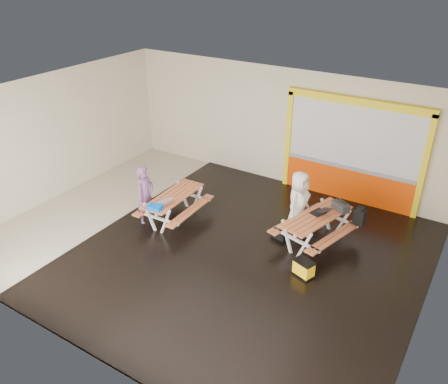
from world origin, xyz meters
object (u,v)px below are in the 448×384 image
Objects in this scene: laptop_left at (165,201)px; dark_case at (280,234)px; person_right at (298,203)px; person_left at (145,196)px; fluke_bag at (304,269)px; laptop_right at (320,212)px; toolbox at (341,206)px; blue_pouch at (155,207)px; backpack at (360,216)px; picnic_table_left at (174,201)px; picnic_table_right at (316,222)px.

laptop_left reaches higher than dark_case.
dark_case is (2.67, 1.14, -0.69)m from laptop_left.
person_right is 4.29× the size of dark_case.
person_left is 4.42m from fluke_bag.
person_right is at bearing 29.60° from laptop_left.
dark_case is at bearing -156.05° from laptop_right.
fluke_bag is at bearing -92.44° from toolbox.
person_left is 3.17× the size of laptop_right.
person_left is at bearing 119.13° from person_right.
blue_pouch is 4.94m from backpack.
laptop_right is 1.10× the size of backpack.
laptop_left is 4.30m from toolbox.
person_right is 3.38× the size of toolbox.
person_left is at bearing -179.49° from fluke_bag.
blue_pouch is at bearing -122.71° from person_left.
toolbox is at bearing 33.93° from dark_case.
laptop_right is (3.56, 1.06, 0.27)m from picnic_table_left.
backpack is at bearing -69.99° from person_left.
blue_pouch is at bearing 128.62° from person_right.
person_right is (2.94, 1.19, 0.25)m from picnic_table_left.
person_left reaches higher than laptop_right.
backpack is (4.37, 1.58, 0.15)m from picnic_table_left.
backpack is 1.96m from dark_case.
dark_case is at bearing 29.19° from blue_pouch.
fluke_bag is (1.09, -1.11, 0.11)m from dark_case.
toolbox is at bearing 20.71° from picnic_table_left.
person_right reaches higher than backpack.
laptop_right is 1.45× the size of blue_pouch.
person_left reaches higher than dark_case.
fluke_bag is at bearing -91.96° from person_left.
laptop_left is 0.87× the size of toolbox.
toolbox is (0.35, 0.42, 0.05)m from laptop_right.
picnic_table_right is at bearing 21.61° from laptop_left.
laptop_right reaches higher than backpack.
laptop_left is at bearing 123.59° from person_right.
backpack is (0.46, 0.10, -0.17)m from toolbox.
toolbox is at bearing 26.62° from laptop_left.
person_left is 3.55m from dark_case.
toolbox reaches higher than picnic_table_right.
toolbox reaches higher than fluke_bag.
picnic_table_right is at bearing 102.18° from fluke_bag.
person_right is 4.77× the size of blue_pouch.
person_left is at bearing 149.76° from blue_pouch.
backpack is at bearing -70.47° from person_right.
toolbox is 1.61m from dark_case.
dark_case is 1.56m from fluke_bag.
person_right is 3.51m from blue_pouch.
blue_pouch is 4.49m from toolbox.
fluke_bag is at bearing -45.35° from dark_case.
person_right is 3.89× the size of laptop_left.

